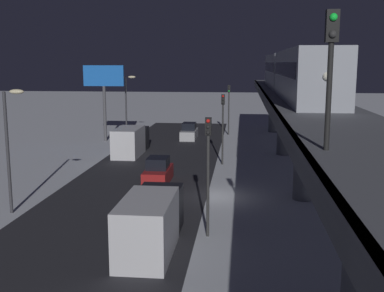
{
  "coord_description": "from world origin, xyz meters",
  "views": [
    {
      "loc": [
        -2.05,
        32.24,
        9.18
      ],
      "look_at": [
        2.61,
        -12.0,
        1.45
      ],
      "focal_mm": 44.83,
      "sensor_mm": 36.0,
      "label": 1
    }
  ],
  "objects_px": {
    "rail_signal": "(331,56)",
    "sedan_red": "(158,172)",
    "commercial_billboard": "(104,83)",
    "traffic_light_mid": "(223,119)",
    "traffic_light_far": "(229,102)",
    "subway_train": "(291,72)",
    "box_truck": "(151,222)",
    "sedan_silver": "(189,132)",
    "delivery_van": "(131,141)",
    "traffic_light_near": "(208,160)"
  },
  "relations": [
    {
      "from": "rail_signal",
      "to": "sedan_red",
      "type": "xyz_separation_m",
      "value": [
        8.9,
        -21.68,
        -8.58
      ]
    },
    {
      "from": "sedan_red",
      "to": "commercial_billboard",
      "type": "relative_size",
      "value": 0.49
    },
    {
      "from": "traffic_light_mid",
      "to": "traffic_light_far",
      "type": "relative_size",
      "value": 1.0
    },
    {
      "from": "traffic_light_mid",
      "to": "commercial_billboard",
      "type": "xyz_separation_m",
      "value": [
        14.48,
        -12.17,
        2.63
      ]
    },
    {
      "from": "subway_train",
      "to": "box_truck",
      "type": "xyz_separation_m",
      "value": [
        8.65,
        20.63,
        -7.08
      ]
    },
    {
      "from": "box_truck",
      "to": "commercial_billboard",
      "type": "bearing_deg",
      "value": -70.09
    },
    {
      "from": "sedan_silver",
      "to": "traffic_light_mid",
      "type": "height_order",
      "value": "traffic_light_mid"
    },
    {
      "from": "sedan_red",
      "to": "rail_signal",
      "type": "bearing_deg",
      "value": -67.68
    },
    {
      "from": "rail_signal",
      "to": "sedan_silver",
      "type": "relative_size",
      "value": 0.87
    },
    {
      "from": "subway_train",
      "to": "rail_signal",
      "type": "distance_m",
      "value": 29.16
    },
    {
      "from": "delivery_van",
      "to": "traffic_light_mid",
      "type": "bearing_deg",
      "value": 156.17
    },
    {
      "from": "commercial_billboard",
      "to": "rail_signal",
      "type": "bearing_deg",
      "value": 114.5
    },
    {
      "from": "subway_train",
      "to": "box_truck",
      "type": "height_order",
      "value": "subway_train"
    },
    {
      "from": "commercial_billboard",
      "to": "delivery_van",
      "type": "bearing_deg",
      "value": 121.96
    },
    {
      "from": "rail_signal",
      "to": "sedan_red",
      "type": "relative_size",
      "value": 0.92
    },
    {
      "from": "commercial_billboard",
      "to": "box_truck",
      "type": "bearing_deg",
      "value": 109.91
    },
    {
      "from": "subway_train",
      "to": "rail_signal",
      "type": "height_order",
      "value": "rail_signal"
    },
    {
      "from": "sedan_red",
      "to": "traffic_light_near",
      "type": "height_order",
      "value": "traffic_light_near"
    },
    {
      "from": "sedan_silver",
      "to": "traffic_light_far",
      "type": "relative_size",
      "value": 0.72
    },
    {
      "from": "rail_signal",
      "to": "traffic_light_mid",
      "type": "distance_m",
      "value": 29.57
    },
    {
      "from": "traffic_light_near",
      "to": "commercial_billboard",
      "type": "relative_size",
      "value": 0.72
    },
    {
      "from": "rail_signal",
      "to": "commercial_billboard",
      "type": "bearing_deg",
      "value": -65.5
    },
    {
      "from": "box_truck",
      "to": "commercial_billboard",
      "type": "distance_m",
      "value": 35.02
    },
    {
      "from": "sedan_red",
      "to": "box_truck",
      "type": "bearing_deg",
      "value": -81.4
    },
    {
      "from": "delivery_van",
      "to": "traffic_light_far",
      "type": "height_order",
      "value": "traffic_light_far"
    },
    {
      "from": "rail_signal",
      "to": "commercial_billboard",
      "type": "height_order",
      "value": "rail_signal"
    },
    {
      "from": "traffic_light_far",
      "to": "traffic_light_mid",
      "type": "bearing_deg",
      "value": 90.0
    },
    {
      "from": "sedan_red",
      "to": "delivery_van",
      "type": "distance_m",
      "value": 12.31
    },
    {
      "from": "sedan_silver",
      "to": "traffic_light_far",
      "type": "bearing_deg",
      "value": 38.78
    },
    {
      "from": "sedan_red",
      "to": "commercial_billboard",
      "type": "height_order",
      "value": "commercial_billboard"
    },
    {
      "from": "traffic_light_near",
      "to": "traffic_light_far",
      "type": "distance_m",
      "value": 37.03
    },
    {
      "from": "rail_signal",
      "to": "delivery_van",
      "type": "bearing_deg",
      "value": -67.45
    },
    {
      "from": "box_truck",
      "to": "traffic_light_near",
      "type": "bearing_deg",
      "value": -145.84
    },
    {
      "from": "traffic_light_near",
      "to": "traffic_light_mid",
      "type": "height_order",
      "value": "same"
    },
    {
      "from": "commercial_billboard",
      "to": "traffic_light_near",
      "type": "bearing_deg",
      "value": 115.26
    },
    {
      "from": "sedan_silver",
      "to": "box_truck",
      "type": "distance_m",
      "value": 35.15
    },
    {
      "from": "traffic_light_mid",
      "to": "traffic_light_far",
      "type": "height_order",
      "value": "same"
    },
    {
      "from": "rail_signal",
      "to": "sedan_red",
      "type": "bearing_deg",
      "value": -67.68
    },
    {
      "from": "delivery_van",
      "to": "commercial_billboard",
      "type": "bearing_deg",
      "value": -58.04
    },
    {
      "from": "delivery_van",
      "to": "traffic_light_near",
      "type": "height_order",
      "value": "traffic_light_near"
    },
    {
      "from": "traffic_light_far",
      "to": "rail_signal",
      "type": "bearing_deg",
      "value": 95.07
    },
    {
      "from": "sedan_red",
      "to": "box_truck",
      "type": "distance_m",
      "value": 13.38
    },
    {
      "from": "traffic_light_near",
      "to": "traffic_light_far",
      "type": "relative_size",
      "value": 1.0
    },
    {
      "from": "sedan_red",
      "to": "box_truck",
      "type": "xyz_separation_m",
      "value": [
        -2.0,
        13.22,
        0.55
      ]
    },
    {
      "from": "sedan_red",
      "to": "traffic_light_mid",
      "type": "xyz_separation_m",
      "value": [
        -4.7,
        -7.13,
        3.4
      ]
    },
    {
      "from": "delivery_van",
      "to": "traffic_light_far",
      "type": "distance_m",
      "value": 17.42
    },
    {
      "from": "traffic_light_near",
      "to": "subway_train",
      "type": "bearing_deg",
      "value": -107.56
    },
    {
      "from": "traffic_light_far",
      "to": "sedan_red",
      "type": "bearing_deg",
      "value": 79.61
    },
    {
      "from": "sedan_red",
      "to": "traffic_light_far",
      "type": "height_order",
      "value": "traffic_light_far"
    },
    {
      "from": "rail_signal",
      "to": "traffic_light_mid",
      "type": "xyz_separation_m",
      "value": [
        4.2,
        -28.81,
        -5.18
      ]
    }
  ]
}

